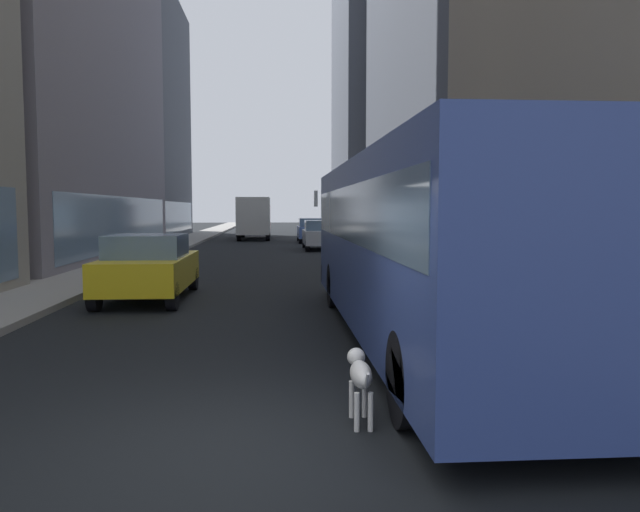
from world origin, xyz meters
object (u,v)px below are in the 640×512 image
object	(u,v)px
car_blue_hatchback	(312,230)
car_yellow_taxi	(149,267)
dalmatian_dog	(360,374)
transit_bus	(421,236)
box_truck	(254,217)
car_silver_sedan	(320,235)

from	to	relation	value
car_blue_hatchback	car_yellow_taxi	distance (m)	26.11
car_blue_hatchback	dalmatian_dog	xyz separation A→B (m)	(-1.60, -34.52, -0.31)
dalmatian_dog	car_yellow_taxi	bearing A→B (deg)	113.91
transit_bus	car_blue_hatchback	world-z (taller)	transit_bus
car_yellow_taxi	dalmatian_dog	bearing A→B (deg)	-66.09
car_yellow_taxi	car_blue_hatchback	bearing A→B (deg)	77.62
car_yellow_taxi	dalmatian_dog	xyz separation A→B (m)	(4.00, -9.02, -0.31)
box_truck	car_silver_sedan	bearing A→B (deg)	-71.63
car_yellow_taxi	box_truck	bearing A→B (deg)	86.97
car_silver_sedan	box_truck	bearing A→B (deg)	108.37
car_blue_hatchback	dalmatian_dog	size ratio (longest dim) A/B	4.18
car_yellow_taxi	transit_bus	bearing A→B (deg)	-42.01
car_blue_hatchback	car_yellow_taxi	bearing A→B (deg)	-102.38
car_blue_hatchback	dalmatian_dog	bearing A→B (deg)	-92.66
transit_bus	dalmatian_dog	bearing A→B (deg)	-111.94
car_silver_sedan	car_blue_hatchback	world-z (taller)	same
box_truck	dalmatian_dog	size ratio (longest dim) A/B	7.79
transit_bus	car_yellow_taxi	distance (m)	7.60
transit_bus	car_silver_sedan	world-z (taller)	transit_bus
box_truck	car_blue_hatchback	bearing A→B (deg)	-49.68
dalmatian_dog	car_silver_sedan	bearing A→B (deg)	86.63
box_truck	dalmatian_dog	bearing A→B (deg)	-86.50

